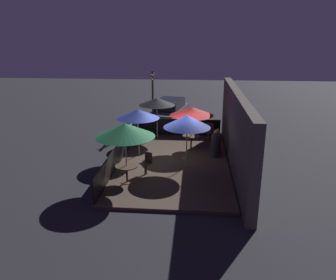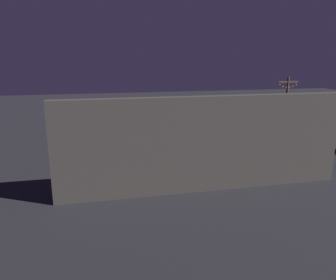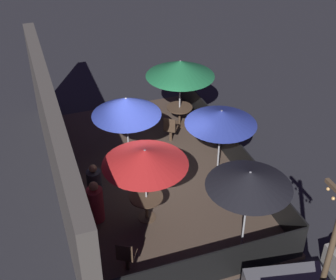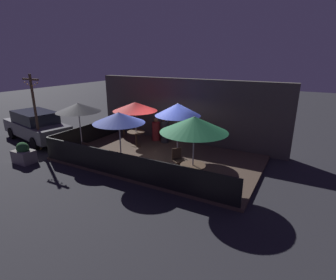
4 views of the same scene
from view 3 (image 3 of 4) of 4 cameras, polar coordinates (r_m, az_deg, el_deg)
ground_plane at (r=14.26m, az=-1.71°, el=-4.42°), size 60.00×60.00×0.00m
patio_deck at (r=14.22m, az=-1.72°, el=-4.23°), size 8.72×5.01×0.12m
building_wall at (r=12.89m, az=-13.50°, el=-0.86°), size 10.32×0.36×3.37m
fence_front at (r=14.67m, az=7.44°, el=-0.61°), size 8.52×0.05×0.95m
fence_side_left at (r=10.92m, az=5.38°, el=-15.22°), size 0.05×4.81×0.95m
patio_umbrella_0 at (r=11.44m, az=-2.82°, el=-2.10°), size 2.16×2.16×2.21m
patio_umbrella_1 at (r=15.44m, az=1.50°, el=8.74°), size 2.29×2.29×2.43m
patio_umbrella_2 at (r=10.71m, az=9.92°, el=-4.74°), size 2.00×2.00×2.31m
patio_umbrella_3 at (r=12.98m, az=6.50°, el=2.78°), size 2.02×2.02×2.27m
patio_umbrella_4 at (r=13.37m, az=-5.13°, el=4.09°), size 2.02×2.02×2.37m
dining_table_0 at (r=12.32m, az=-2.64°, el=-7.44°), size 0.88×0.88×0.74m
dining_table_1 at (r=16.18m, az=1.42°, el=3.60°), size 0.89×0.89×0.71m
patio_chair_0 at (r=15.28m, az=0.29°, el=1.42°), size 0.56×0.56×0.94m
patio_chair_1 at (r=12.88m, az=10.04°, el=-6.38°), size 0.47×0.47×0.91m
patio_chair_2 at (r=11.09m, az=-5.11°, el=-13.81°), size 0.55×0.55×0.95m
patron_0 at (r=12.45m, az=-8.84°, el=-7.63°), size 0.54×0.54×1.24m
patron_1 at (r=12.87m, az=-8.90°, el=-5.71°), size 0.56×0.56×1.34m
light_post at (r=9.69m, az=19.17°, el=-12.82°), size 1.10×0.12×3.67m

